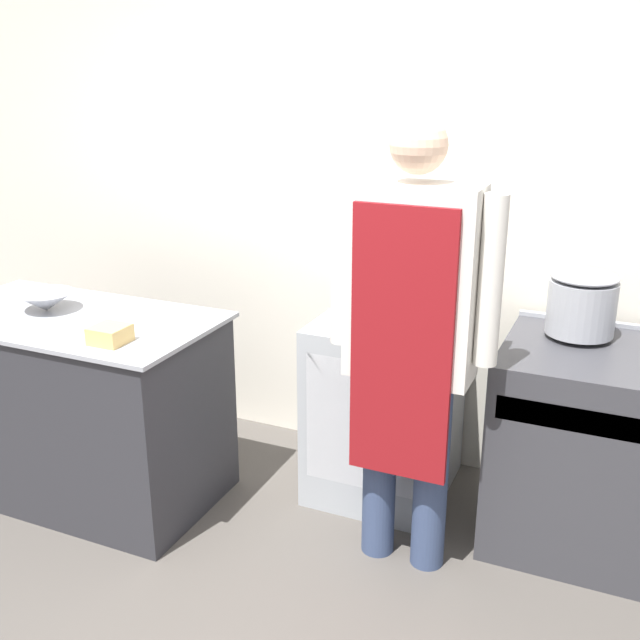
# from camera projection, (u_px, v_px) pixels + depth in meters

# --- Properties ---
(wall_back) EXTENTS (8.00, 0.05, 2.70)m
(wall_back) POSITION_uv_depth(u_px,v_px,m) (375.00, 202.00, 3.73)
(wall_back) COLOR silver
(wall_back) RESTS_ON ground_plane
(prep_counter) EXTENTS (1.36, 0.74, 0.90)m
(prep_counter) POSITION_uv_depth(u_px,v_px,m) (81.00, 405.00, 3.58)
(prep_counter) COLOR #2D2D33
(prep_counter) RESTS_ON ground_plane
(stove) EXTENTS (1.03, 0.72, 0.91)m
(stove) POSITION_uv_depth(u_px,v_px,m) (620.00, 453.00, 3.16)
(stove) COLOR #38383D
(stove) RESTS_ON ground_plane
(fridge_unit) EXTENTS (0.62, 0.68, 0.88)m
(fridge_unit) POSITION_uv_depth(u_px,v_px,m) (385.00, 405.00, 3.60)
(fridge_unit) COLOR #A8ADB2
(fridge_unit) RESTS_ON ground_plane
(person_cook) EXTENTS (0.67, 0.24, 1.83)m
(person_cook) POSITION_uv_depth(u_px,v_px,m) (411.00, 324.00, 2.87)
(person_cook) COLOR #38476B
(person_cook) RESTS_ON ground_plane
(mixing_bowl) EXTENTS (0.27, 0.27, 0.09)m
(mixing_bowl) POSITION_uv_depth(u_px,v_px,m) (46.00, 301.00, 3.50)
(mixing_bowl) COLOR #9EA0A8
(mixing_bowl) RESTS_ON prep_counter
(plastic_tub) EXTENTS (0.14, 0.14, 0.07)m
(plastic_tub) POSITION_uv_depth(u_px,v_px,m) (110.00, 334.00, 3.10)
(plastic_tub) COLOR #D8B266
(plastic_tub) RESTS_ON prep_counter
(stock_pot) EXTENTS (0.28, 0.28, 0.28)m
(stock_pot) POSITION_uv_depth(u_px,v_px,m) (582.00, 302.00, 3.16)
(stock_pot) COLOR #9EA0A8
(stock_pot) RESTS_ON stove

